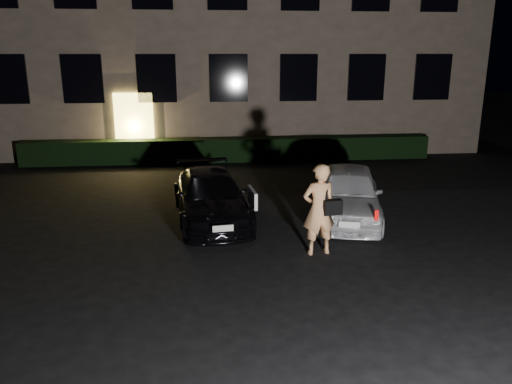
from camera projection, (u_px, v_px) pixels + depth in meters
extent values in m
plane|color=black|center=(264.00, 288.00, 8.60)|extent=(80.00, 80.00, 0.00)
cube|color=brown|center=(223.00, 2.00, 21.34)|extent=(20.00, 8.00, 12.00)
cube|color=#FFDD5B|center=(135.00, 127.00, 18.38)|extent=(1.40, 0.10, 2.50)
cube|color=black|center=(6.00, 79.00, 17.48)|extent=(1.40, 0.10, 1.70)
cube|color=black|center=(83.00, 79.00, 17.74)|extent=(1.40, 0.10, 1.70)
cube|color=black|center=(157.00, 79.00, 18.00)|extent=(1.40, 0.10, 1.70)
cube|color=black|center=(229.00, 78.00, 18.26)|extent=(1.40, 0.10, 1.70)
cube|color=black|center=(298.00, 78.00, 18.52)|extent=(1.40, 0.10, 1.70)
cube|color=black|center=(366.00, 78.00, 18.79)|extent=(1.40, 0.10, 1.70)
cube|color=black|center=(432.00, 77.00, 19.05)|extent=(1.40, 0.10, 1.70)
cube|color=black|center=(230.00, 150.00, 18.54)|extent=(15.00, 0.70, 0.85)
imported|color=black|center=(211.00, 197.00, 11.95)|extent=(2.03, 4.15, 1.16)
cube|color=white|center=(252.00, 197.00, 11.39)|extent=(0.16, 0.83, 0.39)
cube|color=silver|center=(223.00, 228.00, 10.02)|extent=(0.43, 0.08, 0.13)
imported|color=silver|center=(348.00, 193.00, 12.01)|extent=(2.47, 4.08, 1.30)
cube|color=red|center=(323.00, 213.00, 10.35)|extent=(0.09, 0.07, 0.22)
cube|color=red|center=(377.00, 215.00, 10.19)|extent=(0.09, 0.07, 0.22)
cube|color=silver|center=(349.00, 225.00, 10.28)|extent=(0.43, 0.15, 0.13)
imported|color=#E8A268|center=(319.00, 209.00, 9.84)|extent=(0.74, 0.55, 1.86)
cube|color=black|center=(332.00, 207.00, 9.76)|extent=(0.40, 0.23, 0.29)
cube|color=black|center=(326.00, 186.00, 9.65)|extent=(0.05, 0.07, 0.58)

